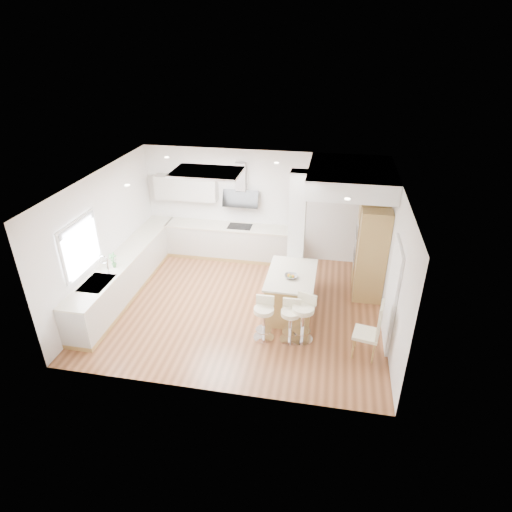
% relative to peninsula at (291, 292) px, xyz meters
% --- Properties ---
extents(ground, '(6.00, 6.00, 0.00)m').
position_rel_peninsula_xyz_m(ground, '(-1.06, -0.05, -0.45)').
color(ground, '#9A5E39').
rests_on(ground, ground).
extents(ceiling, '(6.00, 5.00, 0.02)m').
position_rel_peninsula_xyz_m(ceiling, '(-1.06, -0.05, -0.45)').
color(ceiling, white).
rests_on(ceiling, ground).
extents(wall_back, '(6.00, 0.04, 2.80)m').
position_rel_peninsula_xyz_m(wall_back, '(-1.06, 2.45, 0.95)').
color(wall_back, silver).
rests_on(wall_back, ground).
extents(wall_left, '(0.04, 5.00, 2.80)m').
position_rel_peninsula_xyz_m(wall_left, '(-4.06, -0.05, 0.95)').
color(wall_left, silver).
rests_on(wall_left, ground).
extents(wall_right, '(0.04, 5.00, 2.80)m').
position_rel_peninsula_xyz_m(wall_right, '(1.94, -0.05, 0.95)').
color(wall_right, silver).
rests_on(wall_right, ground).
extents(skylight, '(4.10, 2.10, 0.06)m').
position_rel_peninsula_xyz_m(skylight, '(-1.85, 0.55, 2.32)').
color(skylight, white).
rests_on(skylight, ground).
extents(window_left, '(0.06, 1.28, 1.07)m').
position_rel_peninsula_xyz_m(window_left, '(-4.02, -0.95, 1.24)').
color(window_left, white).
rests_on(window_left, ground).
extents(doorway_right, '(0.05, 1.00, 2.10)m').
position_rel_peninsula_xyz_m(doorway_right, '(1.91, -0.65, 0.55)').
color(doorway_right, '#493F39').
rests_on(doorway_right, ground).
extents(counter_left, '(0.63, 4.50, 1.35)m').
position_rel_peninsula_xyz_m(counter_left, '(-3.76, 0.18, 0.00)').
color(counter_left, tan).
rests_on(counter_left, ground).
extents(counter_back, '(3.62, 0.63, 2.50)m').
position_rel_peninsula_xyz_m(counter_back, '(-1.98, 2.17, 0.24)').
color(counter_back, tan).
rests_on(counter_back, ground).
extents(pillar, '(0.35, 0.35, 2.80)m').
position_rel_peninsula_xyz_m(pillar, '(-0.01, 0.90, 0.95)').
color(pillar, white).
rests_on(pillar, ground).
extents(soffit, '(1.78, 2.20, 0.40)m').
position_rel_peninsula_xyz_m(soffit, '(1.04, 1.35, 2.15)').
color(soffit, white).
rests_on(soffit, ground).
extents(oven_column, '(0.63, 1.21, 2.10)m').
position_rel_peninsula_xyz_m(oven_column, '(1.62, 1.18, 0.59)').
color(oven_column, tan).
rests_on(oven_column, ground).
extents(peninsula, '(0.99, 1.49, 0.97)m').
position_rel_peninsula_xyz_m(peninsula, '(0.00, 0.00, 0.00)').
color(peninsula, tan).
rests_on(peninsula, ground).
extents(bar_stool_a, '(0.40, 0.40, 0.89)m').
position_rel_peninsula_xyz_m(bar_stool_a, '(-0.40, -1.01, 0.05)').
color(bar_stool_a, white).
rests_on(bar_stool_a, ground).
extents(bar_stool_b, '(0.39, 0.39, 0.87)m').
position_rel_peninsula_xyz_m(bar_stool_b, '(0.10, -0.98, 0.03)').
color(bar_stool_b, white).
rests_on(bar_stool_b, ground).
extents(bar_stool_c, '(0.56, 0.56, 0.97)m').
position_rel_peninsula_xyz_m(bar_stool_c, '(0.34, -0.92, 0.09)').
color(bar_stool_c, white).
rests_on(bar_stool_c, ground).
extents(dining_chair, '(0.52, 0.52, 1.15)m').
position_rel_peninsula_xyz_m(dining_chair, '(1.60, -1.18, 0.16)').
color(dining_chair, '#F3EBC5').
rests_on(dining_chair, ground).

